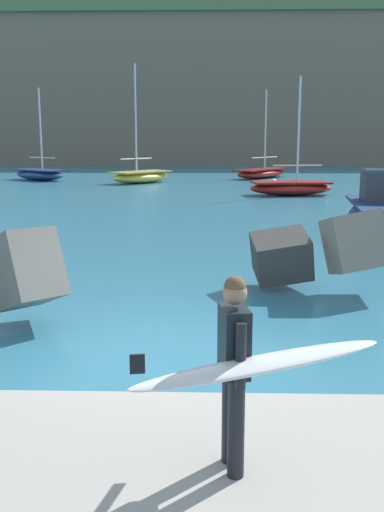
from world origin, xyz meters
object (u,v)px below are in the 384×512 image
at_px(boat_mid_centre, 382,213).
at_px(boat_near_centre, 40,174).
at_px(surfer_with_board, 241,363).
at_px(mooring_buoy_middle, 274,182).
at_px(boat_near_left, 140,176).
at_px(station_building_east, 261,8).
at_px(boat_mid_left, 291,187).
at_px(boat_mid_right, 261,173).

bearing_deg(boat_mid_centre, boat_near_centre, 126.71).
distance_m(surfer_with_board, mooring_buoy_middle, 35.57).
bearing_deg(mooring_buoy_middle, boat_near_left, 168.04).
relative_size(boat_near_centre, station_building_east, 0.97).
xyz_separation_m(mooring_buoy_middle, station_building_east, (2.67, 46.12, 20.56)).
height_order(surfer_with_board, boat_mid_centre, boat_mid_centre).
bearing_deg(surfer_with_board, boat_mid_centre, 69.70).
bearing_deg(boat_mid_left, mooring_buoy_middle, 91.62).
relative_size(boat_near_centre, mooring_buoy_middle, 15.45).
relative_size(boat_near_left, mooring_buoy_middle, 18.54).
xyz_separation_m(surfer_with_board, station_building_east, (6.82, 81.44, 19.50)).
bearing_deg(boat_mid_right, boat_mid_left, -88.50).
bearing_deg(boat_near_centre, mooring_buoy_middle, -14.98).
distance_m(boat_near_left, boat_mid_right, 10.63).
relative_size(boat_mid_right, station_building_east, 0.99).
height_order(boat_mid_left, boat_mid_centre, boat_mid_left).
bearing_deg(station_building_east, boat_near_left, -105.14).
xyz_separation_m(surfer_with_board, boat_near_centre, (-13.14, 39.94, -0.81)).
xyz_separation_m(boat_near_left, boat_mid_left, (9.47, -8.85, -0.05)).
relative_size(boat_near_left, boat_mid_left, 1.26).
bearing_deg(boat_mid_right, boat_near_centre, -170.56).
height_order(boat_near_left, boat_near_centre, boat_near_left).
bearing_deg(boat_mid_centre, station_building_east, 88.88).
height_order(boat_near_centre, mooring_buoy_middle, boat_near_centre).
bearing_deg(boat_mid_centre, surfer_with_board, -110.30).
relative_size(boat_mid_left, station_building_east, 0.92).
height_order(surfer_with_board, mooring_buoy_middle, surfer_with_board).
xyz_separation_m(boat_near_left, boat_near_centre, (-8.01, 2.66, -0.02)).
relative_size(surfer_with_board, boat_near_centre, 0.31).
distance_m(boat_mid_left, boat_mid_right, 14.37).
height_order(boat_near_centre, boat_mid_centre, boat_near_centre).
height_order(surfer_with_board, boat_near_centre, boat_near_centre).
relative_size(boat_near_centre, boat_mid_left, 1.05).
height_order(boat_mid_centre, mooring_buoy_middle, boat_mid_centre).
bearing_deg(boat_mid_left, boat_mid_right, 91.50).
relative_size(surfer_with_board, boat_near_left, 0.26).
bearing_deg(boat_near_left, mooring_buoy_middle, -11.96).
bearing_deg(boat_near_left, surfer_with_board, -82.17).
height_order(boat_mid_centre, boat_mid_right, boat_mid_right).
distance_m(boat_near_left, boat_near_centre, 8.44).
height_order(boat_mid_left, mooring_buoy_middle, boat_mid_left).
height_order(boat_near_centre, boat_mid_right, boat_mid_right).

